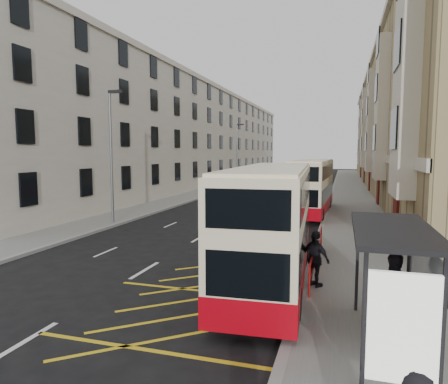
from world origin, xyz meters
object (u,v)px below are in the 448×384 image
(street_lamp_far, at_px, (238,151))
(double_decker_rear, at_px, (312,187))
(bus_shelter, at_px, (401,264))
(pedestrian_mid, at_px, (396,292))
(car_dark, at_px, (276,172))
(pedestrian_far, at_px, (316,259))
(car_silver, at_px, (263,175))
(car_red, at_px, (313,172))
(white_van, at_px, (245,180))
(street_lamp_near, at_px, (112,149))
(double_decker_front, at_px, (272,223))

(street_lamp_far, height_order, double_decker_rear, street_lamp_far)
(bus_shelter, relative_size, pedestrian_mid, 2.25)
(pedestrian_mid, distance_m, car_dark, 66.99)
(double_decker_rear, height_order, car_dark, double_decker_rear)
(pedestrian_far, xyz_separation_m, car_dark, (-11.55, 62.91, -0.34))
(double_decker_rear, bearing_deg, car_silver, 109.06)
(bus_shelter, xyz_separation_m, car_red, (-6.54, 66.20, -1.33))
(bus_shelter, distance_m, car_dark, 68.24)
(white_van, height_order, car_dark, white_van)
(bus_shelter, relative_size, car_red, 0.77)
(pedestrian_far, height_order, car_dark, pedestrian_far)
(street_lamp_near, relative_size, double_decker_rear, 0.81)
(street_lamp_near, xyz_separation_m, street_lamp_far, (0.00, 30.00, 0.00))
(street_lamp_far, distance_m, car_silver, 12.49)
(car_dark, height_order, car_red, car_red)
(street_lamp_far, xyz_separation_m, double_decker_front, (11.17, -37.81, -2.61))
(pedestrian_far, bearing_deg, bus_shelter, 153.16)
(double_decker_rear, distance_m, car_silver, 35.47)
(pedestrian_far, bearing_deg, white_van, -36.53)
(white_van, bearing_deg, bus_shelter, -91.36)
(bus_shelter, distance_m, car_red, 66.54)
(car_silver, bearing_deg, double_decker_rear, -68.58)
(car_dark, bearing_deg, pedestrian_mid, -96.43)
(car_red, bearing_deg, white_van, 75.63)
(street_lamp_near, distance_m, double_decker_front, 13.88)
(car_dark, xyz_separation_m, car_red, (7.00, -0.66, 0.09))
(street_lamp_far, bearing_deg, street_lamp_near, -90.00)
(street_lamp_near, xyz_separation_m, car_dark, (1.15, 54.48, -3.92))
(street_lamp_far, bearing_deg, white_van, -33.98)
(street_lamp_near, height_order, white_van, street_lamp_near)
(pedestrian_mid, bearing_deg, double_decker_front, 138.77)
(car_red, bearing_deg, bus_shelter, 97.16)
(street_lamp_near, height_order, car_dark, street_lamp_near)
(double_decker_front, distance_m, pedestrian_mid, 4.98)
(bus_shelter, relative_size, pedestrian_far, 2.34)
(double_decker_front, relative_size, white_van, 1.78)
(bus_shelter, bearing_deg, street_lamp_near, 139.86)
(double_decker_front, distance_m, double_decker_rear, 15.69)
(pedestrian_mid, distance_m, white_van, 42.58)
(street_lamp_far, bearing_deg, car_dark, 87.31)
(street_lamp_far, distance_m, pedestrian_far, 40.64)
(street_lamp_far, xyz_separation_m, car_red, (8.15, 23.81, -3.83))
(street_lamp_near, bearing_deg, pedestrian_mid, -36.90)
(pedestrian_mid, height_order, car_red, pedestrian_mid)
(street_lamp_far, relative_size, double_decker_front, 0.79)
(pedestrian_far, distance_m, car_dark, 63.96)
(street_lamp_far, height_order, car_silver, street_lamp_far)
(street_lamp_far, relative_size, car_dark, 1.84)
(double_decker_front, xyz_separation_m, car_silver, (-10.02, 49.64, -1.22))
(pedestrian_mid, xyz_separation_m, pedestrian_far, (-2.09, 2.67, -0.04))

